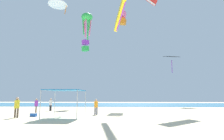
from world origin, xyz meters
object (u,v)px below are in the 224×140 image
at_px(person_near_tent, 36,104).
at_px(person_rightmost, 51,104).
at_px(person_leftmost, 96,105).
at_px(cooler_box, 33,115).
at_px(kite_box_purple, 85,46).
at_px(kite_box_pink, 122,18).
at_px(person_central, 17,106).
at_px(kite_delta_white, 58,3).
at_px(canopy_tent, 65,91).
at_px(kite_diamond_black, 172,58).
at_px(kite_parafoil_yellow, 121,11).
at_px(kite_octopus_green, 87,18).

bearing_deg(person_near_tent, person_rightmost, -36.97).
height_order(person_leftmost, cooler_box, person_leftmost).
distance_m(cooler_box, kite_box_purple, 22.31).
height_order(person_leftmost, kite_box_pink, kite_box_pink).
height_order(person_central, kite_delta_white, kite_delta_white).
distance_m(person_rightmost, kite_delta_white, 22.55).
distance_m(person_leftmost, cooler_box, 6.28).
bearing_deg(canopy_tent, person_leftmost, 52.14).
xyz_separation_m(cooler_box, kite_diamond_black, (19.87, 25.07, 10.82)).
bearing_deg(kite_delta_white, person_rightmost, 104.08).
bearing_deg(kite_parafoil_yellow, person_central, 102.14).
bearing_deg(kite_box_pink, kite_diamond_black, -52.90).
height_order(person_near_tent, kite_box_purple, kite_box_purple).
bearing_deg(kite_parafoil_yellow, person_near_tent, 72.01).
height_order(person_rightmost, kite_box_pink, kite_box_pink).
bearing_deg(person_central, person_rightmost, 112.09).
xyz_separation_m(person_leftmost, kite_box_purple, (-4.84, 16.29, 11.41)).
bearing_deg(kite_octopus_green, kite_delta_white, 173.82).
bearing_deg(kite_diamond_black, kite_box_pink, -174.99).
xyz_separation_m(canopy_tent, person_leftmost, (2.45, 3.15, -1.44)).
distance_m(person_leftmost, kite_diamond_black, 28.55).
relative_size(person_central, cooler_box, 3.30).
bearing_deg(kite_box_pink, person_central, 171.14).
bearing_deg(kite_parafoil_yellow, person_leftmost, 102.54).
relative_size(kite_octopus_green, kite_box_pink, 1.38).
bearing_deg(person_near_tent, person_central, 160.25).
bearing_deg(cooler_box, person_rightmost, 100.26).
bearing_deg(person_leftmost, kite_diamond_black, -82.34).
bearing_deg(person_leftmost, kite_octopus_green, -30.61).
xyz_separation_m(person_central, person_rightmost, (-0.27, 8.66, -0.11)).
bearing_deg(person_central, person_near_tent, 118.46).
bearing_deg(person_central, cooler_box, 65.19).
distance_m(canopy_tent, kite_box_purple, 21.98).
distance_m(kite_octopus_green, kite_diamond_black, 22.79).
height_order(person_central, kite_diamond_black, kite_diamond_black).
bearing_deg(kite_box_purple, person_rightmost, 122.43).
relative_size(canopy_tent, person_rightmost, 1.96).
height_order(cooler_box, kite_octopus_green, kite_octopus_green).
relative_size(canopy_tent, kite_delta_white, 0.78).
bearing_deg(person_central, kite_parafoil_yellow, 47.10).
xyz_separation_m(canopy_tent, person_central, (-4.41, -0.30, -1.32)).
bearing_deg(person_central, kite_octopus_green, 90.85).
height_order(kite_box_purple, kite_delta_white, kite_delta_white).
xyz_separation_m(canopy_tent, person_near_tent, (-5.20, 5.16, -1.42)).
relative_size(cooler_box, kite_box_pink, 0.18).
bearing_deg(kite_octopus_green, kite_box_pink, 97.24).
height_order(kite_box_purple, kite_parafoil_yellow, kite_parafoil_yellow).
relative_size(cooler_box, kite_parafoil_yellow, 0.09).
relative_size(person_leftmost, person_central, 0.90).
bearing_deg(canopy_tent, cooler_box, 166.48).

